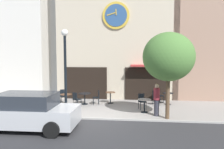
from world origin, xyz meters
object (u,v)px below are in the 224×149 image
cafe_table_near_curb (85,96)px  cafe_chair_curbside (97,96)px  cafe_chair_near_tree (155,97)px  pedestrian_maroon (157,100)px  cafe_table_near_door (168,97)px  cafe_chair_by_entrance (159,94)px  street_lamp (65,72)px  cafe_chair_facing_street (63,95)px  cafe_chair_under_awning (142,100)px  parked_car_silver (27,112)px  cafe_chair_outer (76,98)px  cafe_table_center_right (110,96)px  cafe_table_leftmost (66,97)px  street_tree (169,57)px  cafe_table_center_left (144,103)px

cafe_table_near_curb → cafe_chair_curbside: 0.80m
cafe_chair_near_tree → pedestrian_maroon: pedestrian_maroon is taller
cafe_table_near_curb → cafe_table_near_door: bearing=5.8°
cafe_table_near_curb → cafe_chair_by_entrance: bearing=14.5°
street_lamp → pedestrian_maroon: bearing=2.1°
cafe_chair_facing_street → cafe_chair_by_entrance: bearing=9.4°
cafe_chair_under_awning → cafe_chair_curbside: size_ratio=1.00×
cafe_table_near_curb → cafe_chair_curbside: bearing=5.1°
cafe_table_near_door → parked_car_silver: size_ratio=0.17×
cafe_chair_outer → cafe_chair_near_tree: (4.87, 1.08, 0.00)m
cafe_table_center_right → cafe_chair_curbside: cafe_chair_curbside is taller
cafe_chair_by_entrance → cafe_chair_near_tree: 0.97m
street_lamp → cafe_chair_facing_street: size_ratio=5.02×
cafe_chair_outer → cafe_chair_curbside: same height
pedestrian_maroon → cafe_chair_outer: bearing=161.9°
cafe_table_center_right → cafe_chair_outer: bearing=-147.3°
cafe_chair_under_awning → cafe_table_leftmost: bearing=175.7°
cafe_table_center_right → cafe_chair_by_entrance: 3.30m
cafe_chair_outer → cafe_chair_near_tree: bearing=12.5°
cafe_chair_facing_street → cafe_chair_curbside: (2.29, -0.13, 0.00)m
cafe_chair_by_entrance → pedestrian_maroon: pedestrian_maroon is taller
street_tree → cafe_table_center_right: 5.26m
cafe_table_leftmost → street_tree: bearing=-20.9°
cafe_table_leftmost → cafe_table_near_door: bearing=9.1°
street_tree → cafe_table_center_left: bearing=135.2°
cafe_table_near_door → cafe_chair_near_tree: bearing=-165.3°
street_lamp → cafe_table_center_left: bearing=10.8°
street_lamp → cafe_chair_under_awning: street_lamp is taller
cafe_table_center_left → cafe_table_center_right: bearing=134.7°
cafe_table_center_right → cafe_chair_by_entrance: (3.21, 0.74, 0.02)m
cafe_table_leftmost → cafe_table_center_left: size_ratio=0.98×
cafe_chair_under_awning → cafe_table_near_door: bearing=39.1°
cafe_table_center_left → cafe_chair_by_entrance: (1.06, 2.91, 0.00)m
cafe_chair_by_entrance → cafe_table_center_left: bearing=-110.1°
street_lamp → cafe_chair_curbside: size_ratio=5.02×
cafe_table_leftmost → cafe_chair_under_awning: (4.71, -0.35, 0.01)m
street_lamp → cafe_table_near_curb: (0.45, 2.47, -1.75)m
cafe_table_center_left → parked_car_silver: parked_car_silver is taller
cafe_table_leftmost → cafe_chair_facing_street: 0.79m
cafe_table_center_right → cafe_chair_curbside: (-0.80, -0.44, 0.02)m
pedestrian_maroon → cafe_table_center_right: bearing=134.4°
cafe_table_near_curb → cafe_chair_under_awning: (3.63, -0.83, -0.01)m
cafe_table_near_curb → parked_car_silver: (-1.34, -5.04, 0.22)m
street_tree → cafe_chair_outer: street_tree is taller
street_lamp → cafe_table_center_left: street_lamp is taller
cafe_table_leftmost → parked_car_silver: (-0.25, -4.55, 0.24)m
cafe_table_center_left → cafe_chair_under_awning: size_ratio=0.82×
cafe_table_near_curb → cafe_chair_by_entrance: size_ratio=0.88×
cafe_table_near_curb → cafe_table_leftmost: bearing=-156.1°
cafe_table_center_left → pedestrian_maroon: size_ratio=0.44×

